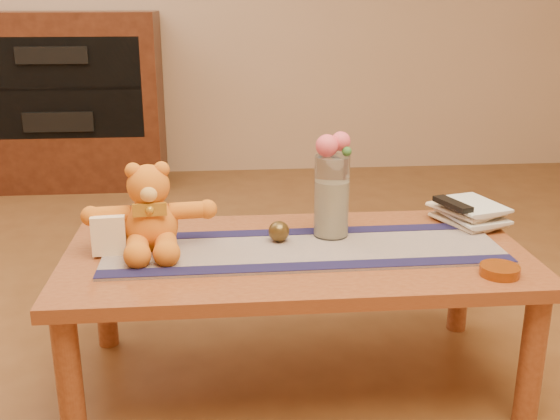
{
  "coord_description": "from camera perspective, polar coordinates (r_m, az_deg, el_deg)",
  "views": [
    {
      "loc": [
        -0.22,
        -1.87,
        1.19
      ],
      "look_at": [
        -0.05,
        0.0,
        0.58
      ],
      "focal_mm": 42.48,
      "sensor_mm": 36.0,
      "label": 1
    }
  ],
  "objects": [
    {
      "name": "book_bottom",
      "position": [
        2.29,
        14.34,
        -1.21
      ],
      "size": [
        0.24,
        0.27,
        0.02
      ],
      "primitive_type": "imported",
      "rotation": [
        0.0,
        0.0,
        0.38
      ],
      "color": "beige",
      "rests_on": "coffee_table_top"
    },
    {
      "name": "stereo_upper",
      "position": [
        4.34,
        -18.68,
        12.65
      ],
      "size": [
        0.42,
        0.28,
        0.1
      ],
      "primitive_type": "cube",
      "color": "black",
      "rests_on": "media_cabinet"
    },
    {
      "name": "candle_wick",
      "position": [
        2.02,
        -14.61,
        -0.09
      ],
      "size": [
        0.0,
        0.0,
        0.01
      ],
      "primitive_type": "cylinder",
      "rotation": [
        0.0,
        0.0,
        0.07
      ],
      "color": "black",
      "rests_on": "pillar_candle"
    },
    {
      "name": "rose_right",
      "position": [
        2.05,
        5.25,
        5.92
      ],
      "size": [
        0.06,
        0.06,
        0.06
      ],
      "primitive_type": "sphere",
      "color": "#E35061",
      "rests_on": "glass_vase"
    },
    {
      "name": "table_leg_fl",
      "position": [
        1.91,
        -17.66,
        -14.02
      ],
      "size": [
        0.07,
        0.07,
        0.41
      ],
      "primitive_type": "cylinder",
      "color": "brown",
      "rests_on": "floor"
    },
    {
      "name": "bronze_ball",
      "position": [
        2.06,
        -0.1,
        -1.85
      ],
      "size": [
        0.08,
        0.08,
        0.07
      ],
      "primitive_type": "sphere",
      "rotation": [
        0.0,
        0.0,
        0.31
      ],
      "color": "#4B3719",
      "rests_on": "persian_runner"
    },
    {
      "name": "book_lower",
      "position": [
        2.28,
        14.54,
        -0.77
      ],
      "size": [
        0.21,
        0.26,
        0.02
      ],
      "primitive_type": "imported",
      "rotation": [
        0.0,
        0.0,
        0.24
      ],
      "color": "beige",
      "rests_on": "book_bottom"
    },
    {
      "name": "table_leg_fr",
      "position": [
        2.05,
        20.85,
        -12.01
      ],
      "size": [
        0.07,
        0.07,
        0.41
      ],
      "primitive_type": "cylinder",
      "color": "brown",
      "rests_on": "floor"
    },
    {
      "name": "persian_runner",
      "position": [
        2.02,
        2.05,
        -3.39
      ],
      "size": [
        1.2,
        0.36,
        0.01
      ],
      "primitive_type": "cube",
      "rotation": [
        0.0,
        0.0,
        0.01
      ],
      "color": "#1C234F",
      "rests_on": "coffee_table_top"
    },
    {
      "name": "blue_flower_side",
      "position": [
        2.06,
        3.65,
        5.31
      ],
      "size": [
        0.04,
        0.04,
        0.04
      ],
      "primitive_type": "sphere",
      "color": "#4B5DA4",
      "rests_on": "glass_vase"
    },
    {
      "name": "potpourri_fill",
      "position": [
        2.1,
        4.44,
        0.16
      ],
      "size": [
        0.09,
        0.09,
        0.18
      ],
      "primitive_type": "cylinder",
      "color": "beige",
      "rests_on": "glass_vase"
    },
    {
      "name": "glass_vase",
      "position": [
        2.09,
        4.47,
        1.18
      ],
      "size": [
        0.11,
        0.11,
        0.26
      ],
      "primitive_type": "cylinder",
      "color": "silver",
      "rests_on": "persian_runner"
    },
    {
      "name": "pillar_candle",
      "position": [
        2.04,
        -14.46,
        -1.83
      ],
      "size": [
        0.11,
        0.11,
        0.12
      ],
      "primitive_type": "cube",
      "rotation": [
        0.0,
        0.0,
        0.07
      ],
      "color": "#FFE2BB",
      "rests_on": "persian_runner"
    },
    {
      "name": "runner_border_near",
      "position": [
        1.88,
        2.65,
        -4.84
      ],
      "size": [
        1.2,
        0.07,
        0.0
      ],
      "primitive_type": "cube",
      "rotation": [
        0.0,
        0.0,
        0.01
      ],
      "color": "#151238",
      "rests_on": "persian_runner"
    },
    {
      "name": "rose_left",
      "position": [
        2.03,
        4.07,
        5.54
      ],
      "size": [
        0.07,
        0.07,
        0.07
      ],
      "primitive_type": "sphere",
      "color": "#E35061",
      "rests_on": "glass_vase"
    },
    {
      "name": "floor",
      "position": [
        2.23,
        1.32,
        -14.32
      ],
      "size": [
        5.5,
        5.5,
        0.0
      ],
      "primitive_type": "plane",
      "color": "brown",
      "rests_on": "ground"
    },
    {
      "name": "teddy_bear",
      "position": [
        2.02,
        -11.15,
        0.18
      ],
      "size": [
        0.4,
        0.34,
        0.25
      ],
      "primitive_type": null,
      "rotation": [
        0.0,
        0.0,
        0.1
      ],
      "color": "orange",
      "rests_on": "persian_runner"
    },
    {
      "name": "table_leg_bl",
      "position": [
        2.41,
        -14.87,
        -6.78
      ],
      "size": [
        0.07,
        0.07,
        0.41
      ],
      "primitive_type": "cylinder",
      "color": "brown",
      "rests_on": "floor"
    },
    {
      "name": "table_leg_br",
      "position": [
        2.52,
        15.26,
        -5.66
      ],
      "size": [
        0.07,
        0.07,
        0.41
      ],
      "primitive_type": "cylinder",
      "color": "brown",
      "rests_on": "floor"
    },
    {
      "name": "cabinet_cavity",
      "position": [
        4.26,
        -18.73,
        9.87
      ],
      "size": [
        1.02,
        0.03,
        0.61
      ],
      "primitive_type": "cube",
      "color": "black",
      "rests_on": "media_cabinet"
    },
    {
      "name": "book_top",
      "position": [
        2.27,
        14.56,
        0.15
      ],
      "size": [
        0.22,
        0.26,
        0.02
      ],
      "primitive_type": "imported",
      "rotation": [
        0.0,
        0.0,
        0.27
      ],
      "color": "beige",
      "rests_on": "book_upper"
    },
    {
      "name": "amber_dish",
      "position": [
        1.94,
        18.39,
        -4.97
      ],
      "size": [
        0.13,
        0.13,
        0.03
      ],
      "primitive_type": "cylinder",
      "rotation": [
        0.0,
        0.0,
        -0.15
      ],
      "color": "#BF5914",
      "rests_on": "coffee_table_top"
    },
    {
      "name": "cabinet_shelf",
      "position": [
        4.35,
        -18.48,
        10.03
      ],
      "size": [
        1.02,
        0.2,
        0.02
      ],
      "primitive_type": "cube",
      "color": "#33150B",
      "rests_on": "media_cabinet"
    },
    {
      "name": "runner_border_far",
      "position": [
        2.15,
        1.53,
        -1.87
      ],
      "size": [
        1.2,
        0.07,
        0.0
      ],
      "primitive_type": "cube",
      "rotation": [
        0.0,
        0.0,
        0.01
      ],
      "color": "#151238",
      "rests_on": "persian_runner"
    },
    {
      "name": "blue_flower_back",
      "position": [
        2.08,
        4.69,
        5.63
      ],
      "size": [
        0.04,
        0.04,
        0.04
      ],
      "primitive_type": "sphere",
      "color": "#4B5DA4",
      "rests_on": "glass_vase"
    },
    {
      "name": "coffee_table_top",
      "position": [
        2.03,
        1.41,
        -3.99
      ],
      "size": [
        1.4,
        0.7,
        0.04
      ],
      "primitive_type": "cube",
      "color": "brown",
      "rests_on": "floor"
    },
    {
      "name": "media_cabinet",
      "position": [
        4.5,
        -17.93,
        8.91
      ],
      "size": [
        1.2,
        0.5,
        1.1
      ],
      "primitive_type": "cube",
      "color": "#33150B",
      "rests_on": "floor"
    },
    {
      "name": "tv_remote",
      "position": [
        2.26,
        14.64,
        0.51
      ],
      "size": [
        0.09,
        0.17,
        0.02
      ],
      "primitive_type": "cube",
      "rotation": [
        0.0,
        0.0,
        0.32
      ],
      "color": "black",
      "rests_on": "book_top"
    },
    {
      "name": "leaf_sprig",
      "position": [
        2.04,
        5.77,
        5.03
      ],
      "size": [
        0.03,
        0.03,
        0.03
      ],
      "primitive_type": "sphere",
      "color": "#33662D",
      "rests_on": "glass_vase"
    },
    {
      "name": "stereo_lower",
      "position": [
        4.39,
        -18.17,
        7.52
      ],
      "size": [
        0.42,
        0.28,
        0.12
      ],
      "primitive_type": "cube",
      "color": "black",
      "rests_on": "media_cabinet"
    },
    {
      "name": "book_upper",
      "position": [
        2.27,
        14.25,
        -0.3
      ],
      "size": [
        0.24,
        0.27,
        0.02
      ],
      "primitive_type": "imported",
      "rotation": [
        0.0,
        0.0,
        0.43
      ],
      "color": "beige",
      "rests_on": "book_lower"
    }
  ]
}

